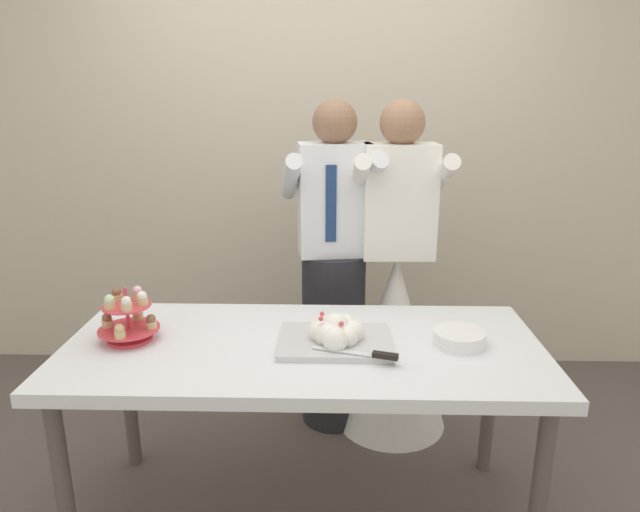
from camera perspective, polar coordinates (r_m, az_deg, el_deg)
The scene contains 7 objects.
rear_wall at distance 3.42m, azimuth -0.46°, elevation 12.33°, with size 5.20×0.10×2.90m, color beige.
dessert_table at distance 2.18m, azimuth -1.73°, elevation -10.61°, with size 1.80×0.80×0.78m.
cupcake_stand at distance 2.26m, azimuth -18.92°, elevation -6.02°, with size 0.23×0.23×0.21m.
main_cake_tray at distance 2.11m, azimuth 1.59°, elevation -7.94°, with size 0.43×0.34×0.13m.
plate_stack at distance 2.18m, azimuth 14.03°, elevation -8.14°, with size 0.20×0.19×0.05m.
person_groom at distance 2.82m, azimuth 1.38°, elevation -3.13°, with size 0.52×0.55×1.66m.
person_bride at distance 2.87m, azimuth 7.59°, elevation -6.46°, with size 0.56×0.56×1.66m.
Camera 1 is at (0.11, -1.94, 1.68)m, focal length 31.46 mm.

